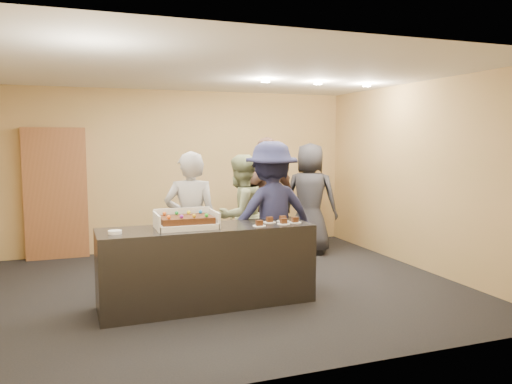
{
  "coord_description": "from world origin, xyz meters",
  "views": [
    {
      "loc": [
        -1.67,
        -5.97,
        1.87
      ],
      "look_at": [
        0.48,
        0.0,
        1.21
      ],
      "focal_mm": 35.0,
      "sensor_mm": 36.0,
      "label": 1
    }
  ],
  "objects_px": {
    "plate_stack": "(115,232)",
    "person_brown_extra": "(268,200)",
    "person_navy_man": "(271,214)",
    "cake_box": "(186,224)",
    "person_sage_man": "(240,216)",
    "person_server_grey": "(191,224)",
    "storage_cabinet": "(56,194)",
    "sheet_cake": "(186,219)",
    "serving_counter": "(207,266)",
    "person_dark_suit": "(310,199)"
  },
  "relations": [
    {
      "from": "plate_stack",
      "to": "person_brown_extra",
      "type": "xyz_separation_m",
      "value": [
        2.39,
        1.74,
        0.04
      ]
    },
    {
      "from": "person_navy_man",
      "to": "cake_box",
      "type": "bearing_deg",
      "value": 16.17
    },
    {
      "from": "plate_stack",
      "to": "person_sage_man",
      "type": "distance_m",
      "value": 2.08
    },
    {
      "from": "person_navy_man",
      "to": "person_server_grey",
      "type": "bearing_deg",
      "value": -3.52
    },
    {
      "from": "person_sage_man",
      "to": "person_brown_extra",
      "type": "relative_size",
      "value": 0.87
    },
    {
      "from": "storage_cabinet",
      "to": "sheet_cake",
      "type": "height_order",
      "value": "storage_cabinet"
    },
    {
      "from": "sheet_cake",
      "to": "person_sage_man",
      "type": "relative_size",
      "value": 0.34
    },
    {
      "from": "cake_box",
      "to": "plate_stack",
      "type": "bearing_deg",
      "value": -171.39
    },
    {
      "from": "serving_counter",
      "to": "storage_cabinet",
      "type": "height_order",
      "value": "storage_cabinet"
    },
    {
      "from": "serving_counter",
      "to": "person_sage_man",
      "type": "height_order",
      "value": "person_sage_man"
    },
    {
      "from": "person_brown_extra",
      "to": "person_dark_suit",
      "type": "distance_m",
      "value": 0.91
    },
    {
      "from": "plate_stack",
      "to": "person_navy_man",
      "type": "distance_m",
      "value": 2.03
    },
    {
      "from": "storage_cabinet",
      "to": "person_sage_man",
      "type": "relative_size",
      "value": 1.23
    },
    {
      "from": "person_dark_suit",
      "to": "storage_cabinet",
      "type": "bearing_deg",
      "value": 24.01
    },
    {
      "from": "person_navy_man",
      "to": "plate_stack",
      "type": "bearing_deg",
      "value": 11.95
    },
    {
      "from": "person_server_grey",
      "to": "serving_counter",
      "type": "bearing_deg",
      "value": 115.75
    },
    {
      "from": "cake_box",
      "to": "person_brown_extra",
      "type": "bearing_deg",
      "value": 45.14
    },
    {
      "from": "person_server_grey",
      "to": "person_brown_extra",
      "type": "xyz_separation_m",
      "value": [
        1.46,
        1.2,
        0.09
      ]
    },
    {
      "from": "cake_box",
      "to": "person_server_grey",
      "type": "bearing_deg",
      "value": 70.36
    },
    {
      "from": "serving_counter",
      "to": "cake_box",
      "type": "xyz_separation_m",
      "value": [
        -0.23,
        0.02,
        0.5
      ]
    },
    {
      "from": "person_brown_extra",
      "to": "person_dark_suit",
      "type": "height_order",
      "value": "person_brown_extra"
    },
    {
      "from": "person_navy_man",
      "to": "person_brown_extra",
      "type": "xyz_separation_m",
      "value": [
        0.43,
        1.2,
        0.03
      ]
    },
    {
      "from": "cake_box",
      "to": "person_sage_man",
      "type": "distance_m",
      "value": 1.41
    },
    {
      "from": "serving_counter",
      "to": "sheet_cake",
      "type": "height_order",
      "value": "sheet_cake"
    },
    {
      "from": "storage_cabinet",
      "to": "serving_counter",
      "type": "bearing_deg",
      "value": -60.79
    },
    {
      "from": "person_sage_man",
      "to": "person_navy_man",
      "type": "relative_size",
      "value": 0.9
    },
    {
      "from": "person_dark_suit",
      "to": "plate_stack",
      "type": "bearing_deg",
      "value": 71.17
    },
    {
      "from": "plate_stack",
      "to": "person_dark_suit",
      "type": "xyz_separation_m",
      "value": [
        3.24,
        2.05,
        -0.01
      ]
    },
    {
      "from": "cake_box",
      "to": "person_server_grey",
      "type": "height_order",
      "value": "person_server_grey"
    },
    {
      "from": "serving_counter",
      "to": "person_brown_extra",
      "type": "xyz_separation_m",
      "value": [
        1.38,
        1.65,
        0.51
      ]
    },
    {
      "from": "storage_cabinet",
      "to": "plate_stack",
      "type": "relative_size",
      "value": 14.58
    },
    {
      "from": "person_server_grey",
      "to": "person_navy_man",
      "type": "distance_m",
      "value": 1.04
    },
    {
      "from": "serving_counter",
      "to": "person_dark_suit",
      "type": "xyz_separation_m",
      "value": [
        2.24,
        1.96,
        0.46
      ]
    },
    {
      "from": "sheet_cake",
      "to": "person_dark_suit",
      "type": "bearing_deg",
      "value": 38.44
    },
    {
      "from": "sheet_cake",
      "to": "person_navy_man",
      "type": "height_order",
      "value": "person_navy_man"
    },
    {
      "from": "serving_counter",
      "to": "cake_box",
      "type": "relative_size",
      "value": 3.6
    },
    {
      "from": "plate_stack",
      "to": "person_sage_man",
      "type": "relative_size",
      "value": 0.08
    },
    {
      "from": "person_navy_man",
      "to": "person_sage_man",
      "type": "bearing_deg",
      "value": -73.25
    },
    {
      "from": "serving_counter",
      "to": "plate_stack",
      "type": "xyz_separation_m",
      "value": [
        -1.0,
        -0.09,
        0.47
      ]
    },
    {
      "from": "serving_counter",
      "to": "storage_cabinet",
      "type": "xyz_separation_m",
      "value": [
        -1.68,
        3.0,
        0.58
      ]
    },
    {
      "from": "plate_stack",
      "to": "person_navy_man",
      "type": "relative_size",
      "value": 0.08
    },
    {
      "from": "cake_box",
      "to": "person_dark_suit",
      "type": "xyz_separation_m",
      "value": [
        2.47,
        1.94,
        -0.04
      ]
    },
    {
      "from": "storage_cabinet",
      "to": "plate_stack",
      "type": "height_order",
      "value": "storage_cabinet"
    },
    {
      "from": "plate_stack",
      "to": "person_server_grey",
      "type": "distance_m",
      "value": 1.07
    },
    {
      "from": "cake_box",
      "to": "person_server_grey",
      "type": "distance_m",
      "value": 0.46
    },
    {
      "from": "storage_cabinet",
      "to": "plate_stack",
      "type": "xyz_separation_m",
      "value": [
        0.67,
        -3.09,
        -0.11
      ]
    },
    {
      "from": "person_navy_man",
      "to": "person_brown_extra",
      "type": "distance_m",
      "value": 1.27
    },
    {
      "from": "person_navy_man",
      "to": "storage_cabinet",
      "type": "bearing_deg",
      "value": -47.59
    },
    {
      "from": "person_server_grey",
      "to": "person_navy_man",
      "type": "relative_size",
      "value": 0.94
    },
    {
      "from": "person_brown_extra",
      "to": "plate_stack",
      "type": "bearing_deg",
      "value": 12.08
    }
  ]
}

